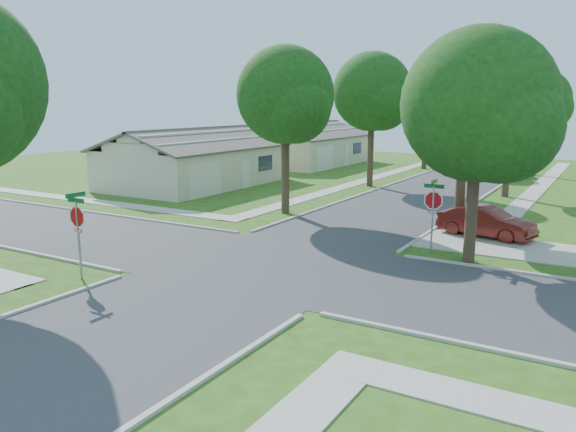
% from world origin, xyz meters
% --- Properties ---
extents(ground, '(100.00, 100.00, 0.00)m').
position_xyz_m(ground, '(0.00, 0.00, 0.00)').
color(ground, '#2A4A14').
rests_on(ground, ground).
extents(road_ns, '(7.00, 100.00, 0.02)m').
position_xyz_m(road_ns, '(0.00, 0.00, 0.00)').
color(road_ns, '#333335').
rests_on(road_ns, ground).
extents(sidewalk_ne, '(1.20, 40.00, 0.04)m').
position_xyz_m(sidewalk_ne, '(6.10, 26.00, 0.02)').
color(sidewalk_ne, '#9E9B91').
rests_on(sidewalk_ne, ground).
extents(sidewalk_nw, '(1.20, 40.00, 0.04)m').
position_xyz_m(sidewalk_nw, '(-6.10, 26.00, 0.02)').
color(sidewalk_nw, '#9E9B91').
rests_on(sidewalk_nw, ground).
extents(driveway, '(8.80, 3.60, 0.05)m').
position_xyz_m(driveway, '(7.90, 7.10, 0.03)').
color(driveway, '#9E9B91').
rests_on(driveway, ground).
extents(stop_sign_sw, '(1.05, 0.80, 2.98)m').
position_xyz_m(stop_sign_sw, '(-4.70, -4.70, 2.03)').
color(stop_sign_sw, gray).
rests_on(stop_sign_sw, ground).
extents(stop_sign_ne, '(1.05, 0.80, 2.98)m').
position_xyz_m(stop_sign_ne, '(4.70, 4.70, 2.03)').
color(stop_sign_ne, gray).
rests_on(stop_sign_ne, ground).
extents(tree_e_near, '(4.97, 4.80, 8.28)m').
position_xyz_m(tree_e_near, '(4.75, 9.01, 5.64)').
color(tree_e_near, '#38281C').
rests_on(tree_e_near, ground).
extents(tree_e_mid, '(5.59, 5.40, 9.21)m').
position_xyz_m(tree_e_mid, '(4.76, 21.01, 6.25)').
color(tree_e_mid, '#38281C').
rests_on(tree_e_mid, ground).
extents(tree_e_far, '(5.17, 5.00, 8.72)m').
position_xyz_m(tree_e_far, '(4.75, 34.01, 5.98)').
color(tree_e_far, '#38281C').
rests_on(tree_e_far, ground).
extents(tree_w_near, '(5.38, 5.20, 8.97)m').
position_xyz_m(tree_w_near, '(-4.64, 9.01, 6.12)').
color(tree_w_near, '#38281C').
rests_on(tree_w_near, ground).
extents(tree_w_mid, '(5.80, 5.60, 9.56)m').
position_xyz_m(tree_w_mid, '(-4.64, 21.01, 6.49)').
color(tree_w_mid, '#38281C').
rests_on(tree_w_mid, ground).
extents(tree_w_far, '(4.76, 4.60, 8.04)m').
position_xyz_m(tree_w_far, '(-4.65, 34.01, 5.51)').
color(tree_w_far, '#38281C').
rests_on(tree_w_far, ground).
extents(tree_ne_corner, '(5.80, 5.60, 8.66)m').
position_xyz_m(tree_ne_corner, '(6.36, 4.21, 5.59)').
color(tree_ne_corner, '#38281C').
rests_on(tree_ne_corner, ground).
extents(house_nw_near, '(8.42, 13.60, 4.23)m').
position_xyz_m(house_nw_near, '(-15.99, 15.00, 1.52)').
color(house_nw_near, beige).
rests_on(house_nw_near, ground).
extents(house_nw_far, '(8.42, 13.60, 4.23)m').
position_xyz_m(house_nw_far, '(-15.99, 32.00, 1.52)').
color(house_nw_far, beige).
rests_on(house_nw_far, ground).
extents(car_driveway, '(4.43, 2.33, 1.39)m').
position_xyz_m(car_driveway, '(6.00, 8.70, 0.69)').
color(car_driveway, '#561611').
rests_on(car_driveway, ground).
extents(car_curb_east, '(2.17, 4.69, 1.56)m').
position_xyz_m(car_curb_east, '(3.20, 31.89, 0.78)').
color(car_curb_east, black).
rests_on(car_curb_east, ground).
extents(car_curb_west, '(2.46, 5.17, 1.45)m').
position_xyz_m(car_curb_west, '(-3.20, 39.39, 0.73)').
color(car_curb_west, black).
rests_on(car_curb_west, ground).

